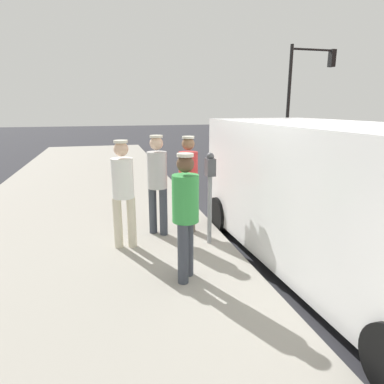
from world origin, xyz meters
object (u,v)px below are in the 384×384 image
Objects in this scene: pedestrian_in_white at (123,187)px; parking_meter_near at (210,183)px; parked_van at (338,197)px; pedestrian_in_red at (188,178)px; pedestrian_in_green at (186,210)px; traffic_light_corner at (305,82)px; pedestrian_in_gray at (157,179)px.

parking_meter_near is at bearing 172.44° from pedestrian_in_white.
pedestrian_in_red is at bearing -47.79° from parked_van.
traffic_light_corner is (-8.67, -11.28, 2.41)m from pedestrian_in_green.
traffic_light_corner is (-8.20, -9.50, 2.37)m from pedestrian_in_red.
parking_meter_near is 1.28m from pedestrian_in_green.
pedestrian_in_gray is 1.02× the size of pedestrian_in_white.
pedestrian_in_red is 0.33× the size of parked_van.
pedestrian_in_gray is 0.76m from pedestrian_in_white.
parked_van is (-1.50, 1.18, -0.03)m from parking_meter_near.
traffic_light_corner is at bearing -133.13° from pedestrian_in_white.
pedestrian_in_white reaches higher than pedestrian_in_red.
pedestrian_in_white is (0.61, 0.45, -0.02)m from pedestrian_in_gray.
parked_van reaches higher than pedestrian_in_white.
parking_meter_near is 0.99m from pedestrian_in_gray.
traffic_light_corner is (-8.01, -10.19, 2.34)m from parking_meter_near.
pedestrian_in_white is 0.33× the size of traffic_light_corner.
pedestrian_in_gray is at bearing -39.88° from parking_meter_near.
pedestrian_in_white is at bearing 36.50° from pedestrian_in_gray.
parking_meter_near is at bearing -38.18° from parked_van.
traffic_light_corner reaches higher than pedestrian_in_red.
parked_van is 13.31m from traffic_light_corner.
traffic_light_corner reaches higher than pedestrian_in_green.
traffic_light_corner is at bearing -119.78° from parked_van.
pedestrian_in_red is at bearing -174.78° from pedestrian_in_gray.
pedestrian_in_green is at bearing 118.97° from pedestrian_in_white.
pedestrian_in_green is at bearing 75.01° from pedestrian_in_red.
parked_van reaches higher than pedestrian_in_green.
traffic_light_corner is at bearing -130.78° from pedestrian_in_red.
pedestrian_in_green is at bearing 52.44° from traffic_light_corner.
parked_van is (-2.87, 1.36, 0.01)m from pedestrian_in_white.
parking_meter_near is 1.38m from pedestrian_in_white.
pedestrian_in_white is (1.37, -0.18, -0.03)m from parking_meter_near.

